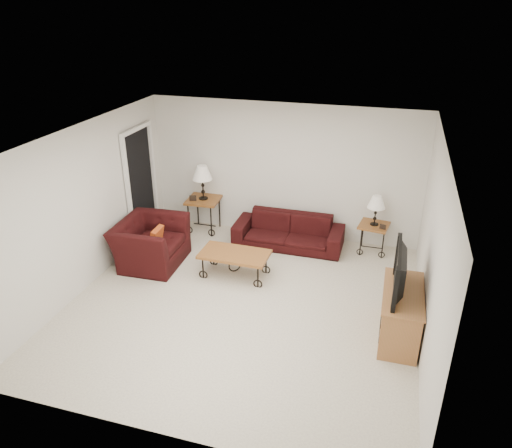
{
  "coord_description": "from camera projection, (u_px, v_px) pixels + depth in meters",
  "views": [
    {
      "loc": [
        1.88,
        -5.73,
        4.15
      ],
      "look_at": [
        0.0,
        0.7,
        1.0
      ],
      "focal_mm": 34.06,
      "sensor_mm": 36.0,
      "label": 1
    }
  ],
  "objects": [
    {
      "name": "photo_frame_left",
      "position": [
        193.0,
        198.0,
        9.11
      ],
      "size": [
        0.13,
        0.05,
        0.11
      ],
      "primitive_type": "cube",
      "rotation": [
        0.0,
        0.0,
        0.24
      ],
      "color": "black",
      "rests_on": "side_table_left"
    },
    {
      "name": "side_table_right",
      "position": [
        373.0,
        238.0,
        8.59
      ],
      "size": [
        0.56,
        0.56,
        0.54
      ],
      "primitive_type": "cube",
      "rotation": [
        0.0,
        0.0,
        -0.14
      ],
      "color": "brown",
      "rests_on": "ground"
    },
    {
      "name": "tv_stand",
      "position": [
        400.0,
        314.0,
        6.41
      ],
      "size": [
        0.48,
        1.15,
        0.69
      ],
      "primitive_type": "cube",
      "color": "#9E5A3A",
      "rests_on": "ground"
    },
    {
      "name": "lamp_left",
      "position": [
        203.0,
        183.0,
        9.09
      ],
      "size": [
        0.4,
        0.4,
        0.66
      ],
      "primitive_type": null,
      "rotation": [
        0.0,
        0.0,
        0.07
      ],
      "color": "black",
      "rests_on": "side_table_left"
    },
    {
      "name": "sofa",
      "position": [
        288.0,
        231.0,
        8.8
      ],
      "size": [
        1.96,
        0.77,
        0.57
      ],
      "primitive_type": "imported",
      "color": "black",
      "rests_on": "ground"
    },
    {
      "name": "coffee_table",
      "position": [
        235.0,
        264.0,
        7.88
      ],
      "size": [
        1.12,
        0.62,
        0.41
      ],
      "primitive_type": "cube",
      "rotation": [
        0.0,
        0.0,
        -0.02
      ],
      "color": "brown",
      "rests_on": "ground"
    },
    {
      "name": "armchair",
      "position": [
        150.0,
        243.0,
        8.19
      ],
      "size": [
        1.06,
        1.2,
        0.76
      ],
      "primitive_type": "imported",
      "rotation": [
        0.0,
        0.0,
        1.6
      ],
      "color": "black",
      "rests_on": "ground"
    },
    {
      "name": "photo_frame_right",
      "position": [
        383.0,
        227.0,
        8.28
      ],
      "size": [
        0.11,
        0.05,
        0.09
      ],
      "primitive_type": "cube",
      "rotation": [
        0.0,
        0.0,
        -0.35
      ],
      "color": "black",
      "rests_on": "side_table_right"
    },
    {
      "name": "wall_front",
      "position": [
        160.0,
        340.0,
        4.52
      ],
      "size": [
        5.0,
        0.02,
        2.5
      ],
      "primitive_type": "cube",
      "color": "silver",
      "rests_on": "ground"
    },
    {
      "name": "lamp_right",
      "position": [
        376.0,
        210.0,
        8.36
      ],
      "size": [
        0.35,
        0.35,
        0.54
      ],
      "primitive_type": null,
      "rotation": [
        0.0,
        0.0,
        -0.14
      ],
      "color": "black",
      "rests_on": "side_table_right"
    },
    {
      "name": "television",
      "position": [
        405.0,
        272.0,
        6.14
      ],
      "size": [
        0.14,
        1.03,
        0.59
      ],
      "primitive_type": "imported",
      "rotation": [
        0.0,
        0.0,
        -1.57
      ],
      "color": "black",
      "rests_on": "tv_stand"
    },
    {
      "name": "backpack",
      "position": [
        327.0,
        245.0,
        8.52
      ],
      "size": [
        0.34,
        0.29,
        0.38
      ],
      "primitive_type": "ellipsoid",
      "rotation": [
        0.0,
        0.0,
        0.24
      ],
      "color": "black",
      "rests_on": "ground"
    },
    {
      "name": "wall_right",
      "position": [
        432.0,
        253.0,
        6.06
      ],
      "size": [
        0.02,
        5.0,
        2.5
      ],
      "primitive_type": "cube",
      "color": "silver",
      "rests_on": "ground"
    },
    {
      "name": "throw_pillow",
      "position": [
        156.0,
        238.0,
        8.05
      ],
      "size": [
        0.1,
        0.35,
        0.34
      ],
      "primitive_type": "cube",
      "rotation": [
        0.0,
        0.0,
        1.6
      ],
      "color": "#BC4B18",
      "rests_on": "armchair"
    },
    {
      "name": "side_table_left",
      "position": [
        204.0,
        215.0,
        9.37
      ],
      "size": [
        0.64,
        0.64,
        0.66
      ],
      "primitive_type": "cube",
      "rotation": [
        0.0,
        0.0,
        0.07
      ],
      "color": "brown",
      "rests_on": "ground"
    },
    {
      "name": "doorway",
      "position": [
        141.0,
        186.0,
        8.85
      ],
      "size": [
        0.08,
        0.94,
        2.04
      ],
      "primitive_type": "cube",
      "color": "black",
      "rests_on": "ground"
    },
    {
      "name": "wall_back",
      "position": [
        284.0,
        171.0,
        8.86
      ],
      "size": [
        5.0,
        0.02,
        2.5
      ],
      "primitive_type": "cube",
      "color": "silver",
      "rests_on": "ground"
    },
    {
      "name": "ceiling",
      "position": [
        241.0,
        140.0,
        6.16
      ],
      "size": [
        5.0,
        5.0,
        0.0
      ],
      "primitive_type": "plane",
      "color": "white",
      "rests_on": "wall_back"
    },
    {
      "name": "wall_left",
      "position": [
        84.0,
        208.0,
        7.33
      ],
      "size": [
        0.02,
        5.0,
        2.5
      ],
      "primitive_type": "cube",
      "color": "silver",
      "rests_on": "ground"
    },
    {
      "name": "ground",
      "position": [
        243.0,
        304.0,
        7.22
      ],
      "size": [
        5.0,
        5.0,
        0.0
      ],
      "primitive_type": "plane",
      "color": "silver",
      "rests_on": "ground"
    }
  ]
}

